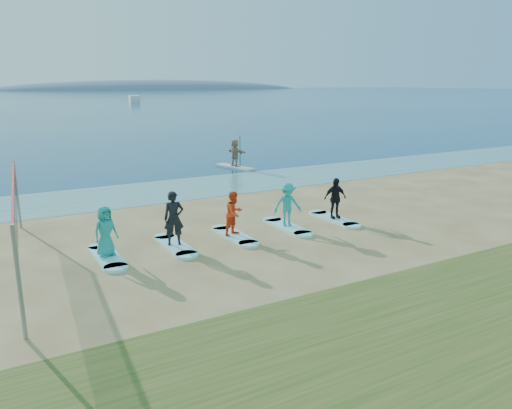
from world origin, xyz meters
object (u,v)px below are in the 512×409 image
surfboard_3 (287,227)px  student_3 (288,205)px  student_1 (174,218)px  student_4 (335,198)px  student_0 (105,231)px  surfboard_4 (334,219)px  volleyball_net (15,204)px  surfboard_1 (175,246)px  paddleboarder (235,153)px  student_2 (234,213)px  boat_offshore_b (134,102)px  surfboard_2 (234,236)px  paddleboard (235,167)px  surfboard_0 (107,257)px

surfboard_3 → student_3: size_ratio=1.38×
student_1 → student_4: size_ratio=1.12×
student_0 → surfboard_4: (8.70, 0.00, -0.82)m
student_3 → volleyball_net: bearing=-167.5°
surfboard_1 → surfboard_4: size_ratio=1.00×
paddleboarder → student_0: 16.47m
student_0 → student_2: student_0 is taller
boat_offshore_b → surfboard_4: size_ratio=2.73×
surfboard_2 → student_3: (2.17, 0.00, 0.84)m
boat_offshore_b → surfboard_4: (-24.19, -110.80, 0.04)m
paddleboard → paddleboarder: (0.00, 0.00, 0.89)m
paddleboard → surfboard_1: bearing=-139.6°
boat_offshore_b → student_3: (-26.37, -110.80, 0.89)m
student_1 → surfboard_2: 2.36m
student_1 → surfboard_2: (2.17, 0.00, -0.92)m
paddleboard → student_2: (-6.42, -12.46, 0.79)m
paddleboard → surfboard_3: bearing=-123.8°
boat_offshore_b → surfboard_4: 113.41m
surfboard_0 → surfboard_3: 6.52m
paddleboarder → surfboard_2: size_ratio=0.75×
surfboard_2 → student_2: student_2 is taller
paddleboarder → boat_offshore_b: 100.80m
volleyball_net → surfboard_2: bearing=-3.3°
student_0 → surfboard_1: bearing=-20.0°
paddleboarder → student_2: size_ratio=1.08×
paddleboarder → student_0: (-10.77, -12.46, -0.08)m
paddleboard → surfboard_4: 12.63m
boat_offshore_b → surfboard_4: bearing=-92.2°
surfboard_4 → surfboard_0: bearing=180.0°
paddleboarder → surfboard_4: bearing=158.2°
volleyball_net → surfboard_1: bearing=-4.8°
student_1 → student_2: student_1 is taller
surfboard_0 → student_2: 4.42m
volleyball_net → surfboard_3: bearing=-2.5°
paddleboarder → student_2: bearing=140.4°
surfboard_3 → student_4: size_ratio=1.40×
student_3 → surfboard_4: student_3 is taller
surfboard_2 → student_0: bearing=180.0°
surfboard_0 → surfboard_3: (6.52, 0.00, 0.00)m
surfboard_1 → student_3: size_ratio=1.38×
surfboard_0 → surfboard_3: bearing=0.0°
surfboard_1 → student_3: 4.43m
volleyball_net → surfboard_2: size_ratio=4.12×
boat_offshore_b → surfboard_3: boat_offshore_b is taller
volleyball_net → student_0: (2.32, -0.38, -1.04)m
boat_offshore_b → student_4: (-24.19, -110.80, 0.88)m
paddleboard → surfboard_3: (-4.24, -12.46, -0.01)m
paddleboard → paddleboarder: size_ratio=1.81×
boat_offshore_b → surfboard_1: 114.98m
boat_offshore_b → student_0: student_0 is taller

